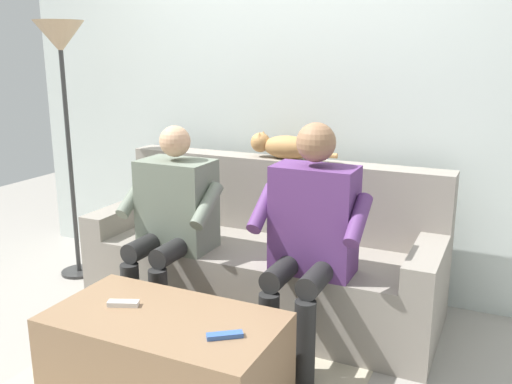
{
  "coord_description": "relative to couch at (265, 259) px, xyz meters",
  "views": [
    {
      "loc": [
        -1.28,
        2.71,
        1.51
      ],
      "look_at": [
        0.0,
        -0.02,
        0.75
      ],
      "focal_mm": 39.09,
      "sensor_mm": 36.0,
      "label": 1
    }
  ],
  "objects": [
    {
      "name": "ground_plane",
      "position": [
        0.0,
        0.75,
        -0.31
      ],
      "size": [
        8.0,
        8.0,
        0.0
      ],
      "primitive_type": "plane",
      "color": "gray"
    },
    {
      "name": "person_right_seated",
      "position": [
        0.41,
        0.36,
        0.32
      ],
      "size": [
        0.56,
        0.53,
        1.12
      ],
      "color": "slate",
      "rests_on": "ground"
    },
    {
      "name": "couch",
      "position": [
        0.0,
        0.0,
        0.0
      ],
      "size": [
        2.05,
        0.76,
        0.88
      ],
      "color": "gray",
      "rests_on": "ground"
    },
    {
      "name": "remote_blue",
      "position": [
        -0.32,
        1.11,
        0.12
      ],
      "size": [
        0.14,
        0.12,
        0.02
      ],
      "primitive_type": "cube",
      "rotation": [
        0.0,
        0.0,
        3.78
      ],
      "color": "#3860B7",
      "rests_on": "coffee_table"
    },
    {
      "name": "floor_lamp",
      "position": [
        1.39,
        0.08,
        1.16
      ],
      "size": [
        0.31,
        0.31,
        1.7
      ],
      "color": "#2D2D2D",
      "rests_on": "ground"
    },
    {
      "name": "remote_white",
      "position": [
        0.22,
        1.05,
        0.12
      ],
      "size": [
        0.14,
        0.09,
        0.02
      ],
      "primitive_type": "cube",
      "rotation": [
        0.0,
        0.0,
        0.4
      ],
      "color": "white",
      "rests_on": "coffee_table"
    },
    {
      "name": "back_wall",
      "position": [
        0.0,
        -0.5,
        0.96
      ],
      "size": [
        4.19,
        0.06,
        2.53
      ],
      "primitive_type": "cube",
      "color": "silver",
      "rests_on": "ground"
    },
    {
      "name": "cat_on_backrest",
      "position": [
        -0.01,
        -0.23,
        0.65
      ],
      "size": [
        0.55,
        0.15,
        0.16
      ],
      "color": "#B7844C",
      "rests_on": "couch"
    },
    {
      "name": "coffee_table",
      "position": [
        0.0,
        1.06,
        -0.1
      ],
      "size": [
        1.0,
        0.54,
        0.42
      ],
      "color": "#8C6B4C",
      "rests_on": "ground"
    },
    {
      "name": "person_left_seated",
      "position": [
        -0.41,
        0.38,
        0.35
      ],
      "size": [
        0.57,
        0.51,
        1.18
      ],
      "color": "#5B3370",
      "rests_on": "ground"
    }
  ]
}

